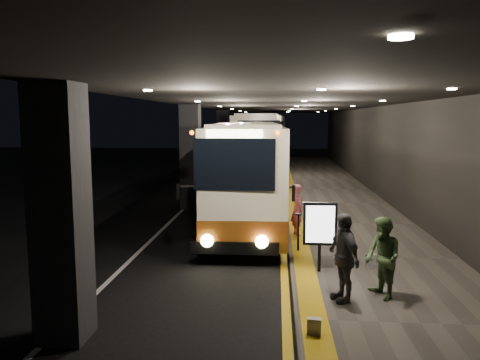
{
  "coord_description": "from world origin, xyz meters",
  "views": [
    {
      "loc": [
        2.13,
        -15.49,
        3.8
      ],
      "look_at": [
        0.87,
        0.54,
        1.7
      ],
      "focal_mm": 35.0,
      "sensor_mm": 36.0,
      "label": 1
    }
  ],
  "objects_px": {
    "coach_third": "(264,140)",
    "passenger_boarding": "(297,210)",
    "coach_second": "(262,147)",
    "info_sign": "(320,225)",
    "coach_main": "(248,176)",
    "passenger_waiting_grey": "(343,257)",
    "bag_polka": "(372,261)",
    "bag_plain": "(314,326)",
    "passenger_waiting_green": "(383,258)",
    "stanchion_post": "(298,233)"
  },
  "relations": [
    {
      "from": "coach_main",
      "to": "stanchion_post",
      "type": "xyz_separation_m",
      "value": [
        1.68,
        -4.47,
        -1.04
      ]
    },
    {
      "from": "bag_plain",
      "to": "coach_second",
      "type": "bearing_deg",
      "value": 93.88
    },
    {
      "from": "coach_third",
      "to": "bag_plain",
      "type": "relative_size",
      "value": 42.57
    },
    {
      "from": "coach_main",
      "to": "passenger_waiting_grey",
      "type": "bearing_deg",
      "value": -75.27
    },
    {
      "from": "coach_third",
      "to": "passenger_boarding",
      "type": "xyz_separation_m",
      "value": [
        1.88,
        -29.63,
        -0.88
      ]
    },
    {
      "from": "passenger_waiting_green",
      "to": "bag_polka",
      "type": "xyz_separation_m",
      "value": [
        0.18,
        1.93,
        -0.67
      ]
    },
    {
      "from": "coach_second",
      "to": "info_sign",
      "type": "relative_size",
      "value": 7.59
    },
    {
      "from": "info_sign",
      "to": "bag_polka",
      "type": "bearing_deg",
      "value": 13.08
    },
    {
      "from": "coach_second",
      "to": "info_sign",
      "type": "xyz_separation_m",
      "value": [
        2.04,
        -21.16,
        -0.63
      ]
    },
    {
      "from": "coach_second",
      "to": "stanchion_post",
      "type": "relative_size",
      "value": 12.32
    },
    {
      "from": "coach_third",
      "to": "info_sign",
      "type": "xyz_separation_m",
      "value": [
        2.26,
        -33.18,
        -0.56
      ]
    },
    {
      "from": "coach_second",
      "to": "passenger_waiting_green",
      "type": "xyz_separation_m",
      "value": [
        3.17,
        -22.76,
        -0.92
      ]
    },
    {
      "from": "coach_second",
      "to": "passenger_waiting_grey",
      "type": "distance_m",
      "value": 23.09
    },
    {
      "from": "passenger_waiting_grey",
      "to": "info_sign",
      "type": "distance_m",
      "value": 1.83
    },
    {
      "from": "coach_third",
      "to": "passenger_boarding",
      "type": "distance_m",
      "value": 29.71
    },
    {
      "from": "coach_main",
      "to": "coach_third",
      "type": "distance_m",
      "value": 26.97
    },
    {
      "from": "passenger_boarding",
      "to": "bag_plain",
      "type": "relative_size",
      "value": 5.6
    },
    {
      "from": "stanchion_post",
      "to": "passenger_waiting_grey",
      "type": "bearing_deg",
      "value": -78.19
    },
    {
      "from": "bag_polka",
      "to": "info_sign",
      "type": "bearing_deg",
      "value": -166.04
    },
    {
      "from": "coach_third",
      "to": "stanchion_post",
      "type": "xyz_separation_m",
      "value": [
        1.83,
        -31.44,
        -1.18
      ]
    },
    {
      "from": "coach_second",
      "to": "bag_plain",
      "type": "xyz_separation_m",
      "value": [
        1.66,
        -24.55,
        -1.62
      ]
    },
    {
      "from": "coach_second",
      "to": "bag_plain",
      "type": "height_order",
      "value": "coach_second"
    },
    {
      "from": "info_sign",
      "to": "stanchion_post",
      "type": "distance_m",
      "value": 1.89
    },
    {
      "from": "bag_plain",
      "to": "info_sign",
      "type": "height_order",
      "value": "info_sign"
    },
    {
      "from": "passenger_waiting_grey",
      "to": "stanchion_post",
      "type": "distance_m",
      "value": 3.62
    },
    {
      "from": "coach_main",
      "to": "stanchion_post",
      "type": "height_order",
      "value": "coach_main"
    },
    {
      "from": "coach_main",
      "to": "passenger_waiting_grey",
      "type": "height_order",
      "value": "coach_main"
    },
    {
      "from": "coach_third",
      "to": "passenger_waiting_grey",
      "type": "bearing_deg",
      "value": -81.85
    },
    {
      "from": "info_sign",
      "to": "passenger_boarding",
      "type": "bearing_deg",
      "value": 95.21
    },
    {
      "from": "coach_main",
      "to": "info_sign",
      "type": "height_order",
      "value": "coach_main"
    },
    {
      "from": "info_sign",
      "to": "stanchion_post",
      "type": "bearing_deg",
      "value": 102.97
    },
    {
      "from": "bag_polka",
      "to": "bag_plain",
      "type": "bearing_deg",
      "value": -114.46
    },
    {
      "from": "coach_third",
      "to": "passenger_waiting_grey",
      "type": "height_order",
      "value": "coach_third"
    },
    {
      "from": "passenger_waiting_green",
      "to": "bag_plain",
      "type": "distance_m",
      "value": 2.44
    },
    {
      "from": "passenger_boarding",
      "to": "bag_plain",
      "type": "xyz_separation_m",
      "value": [
        0.0,
        -6.93,
        -0.67
      ]
    },
    {
      "from": "coach_main",
      "to": "passenger_boarding",
      "type": "bearing_deg",
      "value": -59.09
    },
    {
      "from": "coach_main",
      "to": "passenger_waiting_green",
      "type": "height_order",
      "value": "coach_main"
    },
    {
      "from": "coach_third",
      "to": "passenger_waiting_grey",
      "type": "relative_size",
      "value": 6.87
    },
    {
      "from": "coach_main",
      "to": "passenger_waiting_grey",
      "type": "xyz_separation_m",
      "value": [
        2.41,
        -8.0,
        -0.65
      ]
    },
    {
      "from": "passenger_boarding",
      "to": "coach_third",
      "type": "bearing_deg",
      "value": -11.73
    },
    {
      "from": "coach_third",
      "to": "bag_plain",
      "type": "height_order",
      "value": "coach_third"
    },
    {
      "from": "coach_third",
      "to": "passenger_waiting_green",
      "type": "height_order",
      "value": "coach_third"
    },
    {
      "from": "passenger_waiting_green",
      "to": "info_sign",
      "type": "bearing_deg",
      "value": -163.39
    },
    {
      "from": "bag_polka",
      "to": "passenger_waiting_green",
      "type": "bearing_deg",
      "value": -95.48
    },
    {
      "from": "coach_second",
      "to": "bag_plain",
      "type": "bearing_deg",
      "value": -83.25
    },
    {
      "from": "bag_polka",
      "to": "coach_third",
      "type": "bearing_deg",
      "value": 96.2
    },
    {
      "from": "coach_second",
      "to": "passenger_waiting_grey",
      "type": "relative_size",
      "value": 7.1
    },
    {
      "from": "coach_main",
      "to": "passenger_boarding",
      "type": "height_order",
      "value": "coach_main"
    },
    {
      "from": "bag_plain",
      "to": "coach_main",
      "type": "bearing_deg",
      "value": 100.21
    },
    {
      "from": "passenger_boarding",
      "to": "info_sign",
      "type": "xyz_separation_m",
      "value": [
        0.38,
        -3.54,
        0.32
      ]
    }
  ]
}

